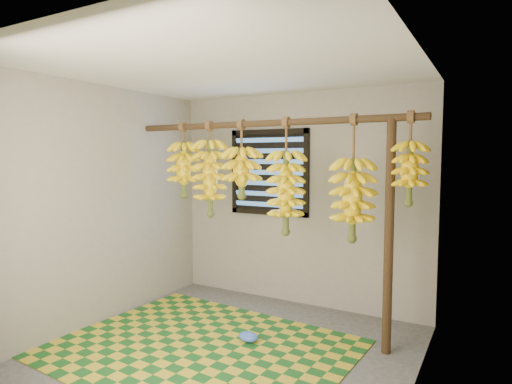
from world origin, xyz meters
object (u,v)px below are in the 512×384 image
Objects in this scene: banana_bunch_a at (184,170)px; banana_bunch_c at (242,173)px; banana_bunch_b at (210,178)px; support_post at (389,238)px; banana_bunch_f at (409,173)px; banana_bunch_e at (353,200)px; plastic_bag at (248,337)px; banana_bunch_d at (286,192)px; woven_mat at (200,348)px.

banana_bunch_a and banana_bunch_c have the same top height.
support_post is at bearing 0.00° from banana_bunch_b.
banana_bunch_c is 1.60m from banana_bunch_f.
banana_bunch_f is at bearing 0.00° from banana_bunch_e.
plastic_bag is at bearing -160.44° from support_post.
banana_bunch_e and banana_bunch_f have the same top height.
banana_bunch_b is at bearing 149.93° from plastic_bag.
banana_bunch_d is at bearing 0.00° from banana_bunch_c.
banana_bunch_d is (0.49, 0.00, -0.18)m from banana_bunch_c.
banana_bunch_c and banana_bunch_f have the same top height.
banana_bunch_f is at bearing 24.74° from woven_mat.
banana_bunch_b is 0.88m from banana_bunch_d.
banana_bunch_e is at bearing 26.22° from plastic_bag.
woven_mat is 1.60m from banana_bunch_d.
banana_bunch_a reaches higher than plastic_bag.
banana_bunch_a and banana_bunch_b have the same top height.
banana_bunch_a is 1.88m from banana_bunch_e.
banana_bunch_a is 0.36m from banana_bunch_b.
banana_bunch_d and banana_bunch_f have the same top height.
banana_bunch_f is at bearing 17.42° from plastic_bag.
banana_bunch_f is (0.47, 0.00, 0.24)m from banana_bunch_e.
banana_bunch_c and banana_bunch_d have the same top height.
banana_bunch_b reaches higher than plastic_bag.
banana_bunch_f is at bearing 0.00° from banana_bunch_b.
banana_bunch_c is (-0.01, 0.73, 1.52)m from woven_mat.
banana_bunch_c reaches higher than woven_mat.
banana_bunch_c is (-0.31, 0.40, 1.47)m from plastic_bag.
support_post is at bearing 26.97° from woven_mat.
woven_mat is 3.25× the size of banana_bunch_f.
plastic_bag is 0.18× the size of banana_bunch_d.
banana_bunch_b is (-0.40, 0.73, 1.46)m from woven_mat.
banana_bunch_e is at bearing 0.00° from banana_bunch_d.
banana_bunch_e is at bearing 0.00° from banana_bunch_b.
plastic_bag is (0.30, 0.33, 0.05)m from woven_mat.
banana_bunch_c is 0.52m from banana_bunch_d.
banana_bunch_c is (0.39, 0.00, 0.06)m from banana_bunch_b.
banana_bunch_a and banana_bunch_d have the same top height.
banana_bunch_b and banana_bunch_f have the same top height.
banana_bunch_b is 1.53m from banana_bunch_e.
support_post is 1.02m from banana_bunch_d.
woven_mat is at bearing -132.45° from plastic_bag.
banana_bunch_a is 1.24m from banana_bunch_d.
support_post is at bearing 0.00° from banana_bunch_a.
banana_bunch_e is (1.13, 0.00, -0.22)m from banana_bunch_c.
banana_bunch_a reaches higher than woven_mat.
banana_bunch_b is at bearing 180.00° from banana_bunch_e.
woven_mat is at bearing -61.39° from banana_bunch_b.
banana_bunch_a is at bearing 180.00° from banana_bunch_d.
banana_bunch_e is at bearing 0.00° from banana_bunch_a.
banana_bunch_b is at bearing 0.00° from banana_bunch_a.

